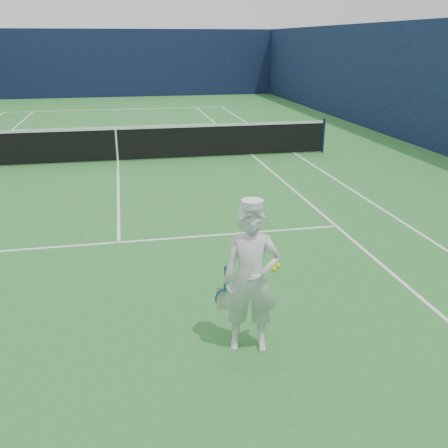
% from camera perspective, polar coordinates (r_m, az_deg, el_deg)
% --- Properties ---
extents(ground, '(80.00, 80.00, 0.00)m').
position_cam_1_polar(ground, '(15.16, -12.03, 7.01)').
color(ground, '#2C732E').
rests_on(ground, ground).
extents(court_markings, '(11.03, 23.83, 0.01)m').
position_cam_1_polar(court_markings, '(15.16, -12.03, 7.02)').
color(court_markings, white).
rests_on(court_markings, ground).
extents(windscreen_fence, '(20.12, 36.12, 4.00)m').
position_cam_1_polar(windscreen_fence, '(14.85, -12.61, 14.53)').
color(windscreen_fence, '#0D1633').
rests_on(windscreen_fence, ground).
extents(tennis_net, '(12.88, 0.09, 1.07)m').
position_cam_1_polar(tennis_net, '(15.05, -12.19, 9.06)').
color(tennis_net, '#141E4C').
rests_on(tennis_net, ground).
extents(tennis_player, '(0.74, 0.61, 1.80)m').
position_cam_1_polar(tennis_player, '(5.59, 3.06, -6.30)').
color(tennis_player, white).
rests_on(tennis_player, ground).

